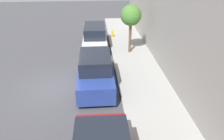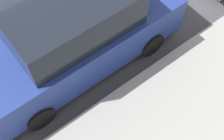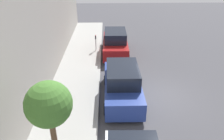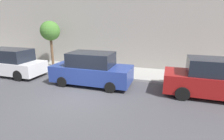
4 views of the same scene
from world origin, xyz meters
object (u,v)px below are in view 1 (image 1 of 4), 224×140
parked_suv_second (95,71)px  street_tree (131,16)px  fire_hydrant (112,33)px  parked_minivan_third (95,37)px

parked_suv_second → street_tree: size_ratio=1.31×
parked_suv_second → fire_hydrant: parked_suv_second is taller
parked_minivan_third → street_tree: (2.70, -1.57, 2.07)m
street_tree → parked_minivan_third: bearing=149.8°
parked_suv_second → street_tree: bearing=60.1°
parked_minivan_third → fire_hydrant: 2.79m
parked_suv_second → fire_hydrant: bearing=78.9°
parked_suv_second → parked_minivan_third: (0.03, 6.32, -0.01)m
street_tree → fire_hydrant: street_tree is taller
parked_suv_second → parked_minivan_third: parked_suv_second is taller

